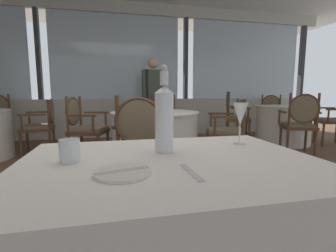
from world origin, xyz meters
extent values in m
plane|color=brown|center=(0.00, 0.00, 0.00)|extent=(13.01, 13.01, 0.00)
cube|color=beige|center=(0.00, 3.58, 0.42)|extent=(10.01, 0.12, 0.85)
cube|color=beige|center=(0.00, 3.58, 2.79)|extent=(10.01, 0.12, 0.25)
cube|color=silver|center=(0.00, 3.60, 1.76)|extent=(2.76, 0.02, 1.82)
cube|color=#333338|center=(-1.57, 3.58, 1.76)|extent=(0.08, 0.14, 1.82)
cube|color=silver|center=(3.14, 3.60, 1.76)|extent=(2.76, 0.02, 1.82)
cube|color=#333338|center=(1.57, 3.58, 1.76)|extent=(0.08, 0.14, 1.82)
cube|color=#333338|center=(4.70, 3.58, 1.76)|extent=(0.08, 0.14, 1.82)
cube|color=white|center=(0.11, -1.13, 0.72)|extent=(1.16, 0.86, 0.02)
cube|color=white|center=(0.11, -1.13, 0.36)|extent=(1.13, 0.83, 0.71)
cylinder|color=silver|center=(-0.08, -1.26, 0.74)|extent=(0.19, 0.19, 0.01)
cube|color=silver|center=(-0.08, -1.26, 0.74)|extent=(0.18, 0.06, 0.00)
cube|color=silver|center=(0.14, -1.30, 0.74)|extent=(0.03, 0.18, 0.00)
cylinder|color=white|center=(0.11, -1.00, 0.86)|extent=(0.08, 0.08, 0.26)
cone|color=white|center=(0.11, -1.00, 1.01)|extent=(0.08, 0.08, 0.03)
cylinder|color=white|center=(0.11, -1.00, 1.05)|extent=(0.04, 0.04, 0.06)
sphere|color=silver|center=(0.11, -1.00, 1.10)|extent=(0.03, 0.03, 0.03)
cylinder|color=white|center=(0.51, -0.94, 0.74)|extent=(0.06, 0.06, 0.00)
cylinder|color=white|center=(0.51, -0.94, 0.78)|extent=(0.01, 0.01, 0.09)
cone|color=white|center=(0.51, -0.94, 0.89)|extent=(0.08, 0.08, 0.11)
cylinder|color=white|center=(-0.27, -1.07, 0.78)|extent=(0.08, 0.08, 0.09)
cube|color=brown|center=(-1.28, 2.15, 0.42)|extent=(0.50, 0.50, 0.05)
cube|color=#75664C|center=(-1.28, 2.15, 0.47)|extent=(0.46, 0.46, 0.04)
cylinder|color=brown|center=(-1.46, 1.93, 0.20)|extent=(0.04, 0.04, 0.40)
cylinder|color=brown|center=(-1.50, 2.33, 0.20)|extent=(0.04, 0.04, 0.40)
cylinder|color=brown|center=(-1.06, 1.96, 0.20)|extent=(0.04, 0.04, 0.40)
cylinder|color=brown|center=(-1.10, 2.36, 0.20)|extent=(0.04, 0.04, 0.40)
cylinder|color=brown|center=(-1.06, 1.96, 0.67)|extent=(0.04, 0.04, 0.44)
cylinder|color=brown|center=(-1.10, 2.36, 0.67)|extent=(0.04, 0.04, 0.44)
ellipsoid|color=#75664C|center=(-1.06, 2.16, 0.69)|extent=(0.08, 0.39, 0.37)
torus|color=brown|center=(-1.06, 2.16, 0.69)|extent=(0.06, 0.39, 0.38)
cube|color=brown|center=(-1.28, 1.90, 0.67)|extent=(0.37, 0.07, 0.03)
cylinder|color=brown|center=(-1.42, 1.88, 0.56)|extent=(0.03, 0.03, 0.22)
cube|color=brown|center=(-1.32, 2.39, 0.67)|extent=(0.37, 0.07, 0.03)
cylinder|color=brown|center=(-1.46, 2.38, 0.56)|extent=(0.03, 0.03, 0.22)
cylinder|color=brown|center=(-1.99, 2.74, 0.21)|extent=(0.04, 0.04, 0.41)
cylinder|color=brown|center=(-2.02, 3.14, 0.21)|extent=(0.04, 0.04, 0.41)
cylinder|color=brown|center=(-2.02, 3.14, 0.72)|extent=(0.04, 0.04, 0.51)
cube|color=brown|center=(-1.95, 2.92, 0.68)|extent=(0.07, 0.37, 0.03)
cylinder|color=brown|center=(-1.94, 2.78, 0.57)|extent=(0.03, 0.03, 0.22)
cylinder|color=white|center=(0.45, 1.25, 0.72)|extent=(1.19, 1.19, 0.02)
cylinder|color=white|center=(0.45, 1.25, 0.36)|extent=(1.16, 1.16, 0.71)
cube|color=brown|center=(1.35, 0.97, 0.45)|extent=(0.57, 0.57, 0.05)
cube|color=#75664C|center=(1.35, 0.97, 0.49)|extent=(0.53, 0.53, 0.04)
cylinder|color=brown|center=(1.10, 0.84, 0.21)|extent=(0.04, 0.04, 0.42)
cylinder|color=brown|center=(1.21, 1.22, 0.21)|extent=(0.04, 0.04, 0.42)
cylinder|color=brown|center=(1.48, 0.73, 0.21)|extent=(0.04, 0.04, 0.42)
cylinder|color=brown|center=(1.60, 1.11, 0.21)|extent=(0.04, 0.04, 0.42)
cylinder|color=brown|center=(1.48, 0.73, 0.69)|extent=(0.04, 0.04, 0.44)
cylinder|color=brown|center=(1.60, 1.11, 0.69)|extent=(0.04, 0.04, 0.44)
ellipsoid|color=#75664C|center=(1.55, 0.91, 0.71)|extent=(0.16, 0.39, 0.37)
torus|color=brown|center=(1.55, 0.91, 0.71)|extent=(0.14, 0.38, 0.38)
cube|color=brown|center=(1.25, 0.74, 0.69)|extent=(0.36, 0.14, 0.03)
cylinder|color=brown|center=(1.12, 0.78, 0.58)|extent=(0.03, 0.03, 0.22)
cube|color=brown|center=(1.40, 1.22, 0.69)|extent=(0.36, 0.14, 0.03)
cylinder|color=brown|center=(1.26, 1.26, 0.58)|extent=(0.03, 0.03, 0.22)
cube|color=brown|center=(0.72, 2.14, 0.42)|extent=(0.57, 0.57, 0.05)
cube|color=#75664C|center=(0.72, 2.14, 0.47)|extent=(0.53, 0.53, 0.04)
cylinder|color=brown|center=(0.86, 1.89, 0.20)|extent=(0.04, 0.04, 0.40)
cylinder|color=brown|center=(0.47, 2.01, 0.20)|extent=(0.04, 0.04, 0.40)
cylinder|color=brown|center=(0.97, 2.28, 0.20)|extent=(0.04, 0.04, 0.40)
cylinder|color=brown|center=(0.59, 2.39, 0.20)|extent=(0.04, 0.04, 0.40)
cylinder|color=brown|center=(0.97, 2.28, 0.70)|extent=(0.04, 0.04, 0.51)
cylinder|color=brown|center=(0.59, 2.39, 0.70)|extent=(0.04, 0.04, 0.51)
ellipsoid|color=#75664C|center=(0.78, 2.35, 0.73)|extent=(0.39, 0.16, 0.43)
torus|color=brown|center=(0.78, 2.35, 0.73)|extent=(0.43, 0.16, 0.44)
cube|color=brown|center=(0.96, 2.05, 0.67)|extent=(0.14, 0.36, 0.03)
cylinder|color=brown|center=(0.91, 1.92, 0.56)|extent=(0.03, 0.03, 0.22)
cube|color=brown|center=(0.48, 2.20, 0.67)|extent=(0.14, 0.36, 0.03)
cylinder|color=brown|center=(0.44, 2.06, 0.56)|extent=(0.03, 0.03, 0.22)
cube|color=brown|center=(-0.45, 1.52, 0.45)|extent=(0.57, 0.57, 0.05)
cube|color=#75664C|center=(-0.45, 1.52, 0.49)|extent=(0.53, 0.53, 0.04)
cylinder|color=brown|center=(-0.20, 1.65, 0.21)|extent=(0.04, 0.04, 0.43)
cylinder|color=brown|center=(-0.31, 1.27, 0.21)|extent=(0.04, 0.04, 0.43)
cylinder|color=brown|center=(-0.58, 1.77, 0.21)|extent=(0.04, 0.04, 0.43)
cylinder|color=brown|center=(-0.70, 1.39, 0.21)|extent=(0.04, 0.04, 0.43)
cylinder|color=brown|center=(-0.58, 1.77, 0.71)|extent=(0.04, 0.04, 0.47)
cylinder|color=brown|center=(-0.70, 1.39, 0.71)|extent=(0.04, 0.04, 0.47)
ellipsoid|color=#75664C|center=(-0.65, 1.58, 0.73)|extent=(0.16, 0.39, 0.39)
torus|color=brown|center=(-0.65, 1.58, 0.73)|extent=(0.15, 0.40, 0.40)
cube|color=brown|center=(-0.35, 1.75, 0.70)|extent=(0.36, 0.14, 0.03)
cylinder|color=brown|center=(-0.22, 1.71, 0.59)|extent=(0.03, 0.03, 0.22)
cube|color=brown|center=(-0.50, 1.27, 0.70)|extent=(0.36, 0.14, 0.03)
cylinder|color=brown|center=(-0.36, 1.23, 0.59)|extent=(0.03, 0.03, 0.22)
cube|color=brown|center=(0.18, 0.35, 0.42)|extent=(0.57, 0.57, 0.05)
cube|color=#75664C|center=(0.18, 0.35, 0.46)|extent=(0.53, 0.53, 0.04)
cylinder|color=brown|center=(0.04, 0.60, 0.20)|extent=(0.04, 0.04, 0.40)
cylinder|color=brown|center=(0.43, 0.48, 0.20)|extent=(0.04, 0.04, 0.40)
cylinder|color=brown|center=(-0.07, 0.22, 0.20)|extent=(0.04, 0.04, 0.40)
cylinder|color=brown|center=(0.31, 0.10, 0.20)|extent=(0.04, 0.04, 0.40)
cylinder|color=brown|center=(-0.07, 0.22, 0.71)|extent=(0.04, 0.04, 0.52)
cylinder|color=brown|center=(0.31, 0.10, 0.71)|extent=(0.04, 0.04, 0.52)
ellipsoid|color=#75664C|center=(0.11, 0.15, 0.73)|extent=(0.39, 0.16, 0.44)
torus|color=brown|center=(0.11, 0.15, 0.73)|extent=(0.44, 0.16, 0.45)
cube|color=brown|center=(-0.06, 0.44, 0.67)|extent=(0.14, 0.36, 0.03)
cylinder|color=brown|center=(-0.01, 0.58, 0.56)|extent=(0.03, 0.03, 0.22)
cube|color=brown|center=(0.42, 0.30, 0.67)|extent=(0.14, 0.36, 0.03)
cylinder|color=brown|center=(0.46, 0.43, 0.56)|extent=(0.03, 0.03, 0.22)
cylinder|color=white|center=(3.12, 2.12, 0.72)|extent=(1.03, 1.03, 0.02)
cylinder|color=white|center=(3.12, 2.12, 0.36)|extent=(1.00, 1.00, 0.71)
cube|color=brown|center=(2.33, 2.45, 0.45)|extent=(0.60, 0.60, 0.05)
cube|color=#75664C|center=(2.33, 2.45, 0.50)|extent=(0.55, 0.55, 0.04)
cylinder|color=brown|center=(2.60, 2.55, 0.21)|extent=(0.04, 0.04, 0.43)
cylinder|color=brown|center=(2.44, 2.18, 0.21)|extent=(0.04, 0.04, 0.43)
cylinder|color=brown|center=(2.23, 2.71, 0.21)|extent=(0.04, 0.04, 0.43)
cylinder|color=brown|center=(2.07, 2.34, 0.21)|extent=(0.04, 0.04, 0.43)
cylinder|color=brown|center=(2.23, 2.71, 0.74)|extent=(0.04, 0.04, 0.53)
cylinder|color=brown|center=(2.07, 2.34, 0.74)|extent=(0.04, 0.04, 0.53)
ellipsoid|color=#75664C|center=(2.14, 2.53, 0.77)|extent=(0.20, 0.38, 0.45)
torus|color=brown|center=(2.14, 2.53, 0.77)|extent=(0.20, 0.43, 0.46)
cube|color=brown|center=(2.45, 2.67, 0.70)|extent=(0.35, 0.17, 0.03)
cylinder|color=brown|center=(2.58, 2.61, 0.59)|extent=(0.03, 0.03, 0.22)
cube|color=brown|center=(2.26, 2.21, 0.70)|extent=(0.35, 0.17, 0.03)
cylinder|color=brown|center=(2.39, 2.15, 0.59)|extent=(0.03, 0.03, 0.22)
cube|color=brown|center=(2.79, 1.33, 0.44)|extent=(0.60, 0.60, 0.05)
cube|color=#75664C|center=(2.79, 1.33, 0.48)|extent=(0.55, 0.55, 0.04)
cylinder|color=brown|center=(2.69, 1.59, 0.21)|extent=(0.04, 0.04, 0.41)
cylinder|color=brown|center=(3.06, 1.44, 0.21)|extent=(0.04, 0.04, 0.41)
cylinder|color=brown|center=(2.53, 1.22, 0.21)|extent=(0.04, 0.04, 0.41)
cylinder|color=brown|center=(2.90, 1.07, 0.21)|extent=(0.04, 0.04, 0.41)
cylinder|color=brown|center=(2.53, 1.22, 0.72)|extent=(0.04, 0.04, 0.52)
cylinder|color=brown|center=(2.90, 1.07, 0.72)|extent=(0.04, 0.04, 0.52)
ellipsoid|color=#75664C|center=(2.71, 1.13, 0.75)|extent=(0.38, 0.20, 0.44)
torus|color=brown|center=(2.71, 1.13, 0.75)|extent=(0.43, 0.20, 0.45)
cube|color=brown|center=(2.57, 1.44, 0.68)|extent=(0.17, 0.35, 0.03)
cylinder|color=brown|center=(2.63, 1.57, 0.57)|extent=(0.03, 0.03, 0.22)
cube|color=brown|center=(3.03, 1.25, 0.68)|extent=(0.17, 0.35, 0.03)
cylinder|color=brown|center=(3.09, 1.38, 0.57)|extent=(0.03, 0.03, 0.22)
cube|color=brown|center=(3.91, 1.79, 0.44)|extent=(0.60, 0.60, 0.05)
cube|color=#75664C|center=(3.91, 1.79, 0.49)|extent=(0.55, 0.55, 0.04)
cylinder|color=brown|center=(3.65, 1.68, 0.21)|extent=(0.04, 0.04, 0.42)
cylinder|color=brown|center=(3.80, 2.05, 0.21)|extent=(0.04, 0.04, 0.42)
cylinder|color=brown|center=(4.17, 1.90, 0.21)|extent=(0.04, 0.04, 0.42)
cylinder|color=brown|center=(3.67, 1.62, 0.58)|extent=(0.03, 0.03, 0.22)
cube|color=brown|center=(3.99, 2.03, 0.69)|extent=(0.35, 0.17, 0.03)
cylinder|color=brown|center=(3.86, 2.08, 0.58)|extent=(0.03, 0.03, 0.22)
cube|color=brown|center=(3.45, 2.91, 0.42)|extent=(0.60, 0.60, 0.05)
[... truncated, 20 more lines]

